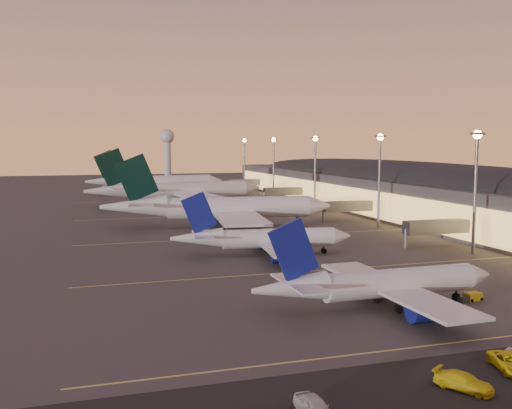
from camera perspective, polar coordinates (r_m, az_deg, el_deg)
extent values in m
plane|color=#3E3B39|center=(110.74, 5.91, -5.98)|extent=(700.00, 700.00, 0.00)
cylinder|color=silver|center=(84.07, 14.17, -7.54)|extent=(23.24, 4.47, 3.94)
cone|color=silver|center=(91.89, 21.30, -6.62)|extent=(3.82, 4.03, 3.94)
cone|color=silver|center=(76.42, 3.38, -8.36)|extent=(10.54, 4.18, 3.94)
cube|color=silver|center=(83.65, 13.50, -8.08)|extent=(7.48, 33.34, 0.43)
cylinder|color=navy|center=(90.42, 11.42, -7.84)|extent=(5.29, 3.08, 2.96)
cylinder|color=navy|center=(78.54, 16.81, -10.11)|extent=(5.29, 3.08, 2.96)
cube|color=navy|center=(75.51, 3.77, -4.56)|extent=(7.23, 0.76, 8.55)
cube|color=silver|center=(76.74, 4.27, -7.85)|extent=(4.01, 12.03, 0.28)
cylinder|color=black|center=(90.23, 19.39, -8.57)|extent=(0.32, 0.32, 1.56)
cylinder|color=black|center=(90.28, 19.39, -8.71)|extent=(1.12, 0.72, 1.10)
cylinder|color=black|center=(86.07, 12.06, -9.06)|extent=(0.32, 0.32, 1.56)
cylinder|color=black|center=(86.13, 12.06, -9.21)|extent=(1.12, 0.72, 1.10)
cylinder|color=black|center=(81.54, 14.05, -9.96)|extent=(0.32, 0.32, 1.56)
cylinder|color=black|center=(81.61, 14.05, -10.12)|extent=(1.12, 0.72, 1.10)
cylinder|color=silver|center=(118.90, 2.26, -3.37)|extent=(23.76, 6.73, 3.99)
cone|color=silver|center=(122.57, 8.50, -3.15)|extent=(4.23, 4.41, 3.99)
cone|color=silver|center=(116.33, -5.96, -3.36)|extent=(10.99, 5.21, 3.99)
cube|color=silver|center=(118.78, 1.73, -3.72)|extent=(10.72, 34.20, 0.44)
cylinder|color=navy|center=(126.29, 1.36, -3.76)|extent=(5.61, 3.60, 3.00)
cylinder|color=navy|center=(112.08, 2.90, -5.02)|extent=(5.61, 3.60, 3.00)
cube|color=navy|center=(115.64, -5.73, -0.82)|extent=(7.34, 1.46, 8.66)
cube|color=silver|center=(116.34, -5.33, -3.06)|extent=(5.18, 12.47, 0.28)
cylinder|color=black|center=(121.89, 6.80, -4.51)|extent=(0.35, 0.35, 1.58)
cylinder|color=black|center=(121.93, 6.80, -4.61)|extent=(1.19, 0.83, 1.12)
cylinder|color=black|center=(121.69, 1.10, -4.48)|extent=(0.35, 0.35, 1.58)
cylinder|color=black|center=(121.73, 1.10, -4.59)|extent=(1.19, 0.83, 1.12)
cylinder|color=black|center=(116.31, 1.65, -4.98)|extent=(0.35, 0.35, 1.58)
cylinder|color=black|center=(116.35, 1.65, -5.09)|extent=(1.19, 0.83, 1.12)
cylinder|color=silver|center=(159.69, -1.70, -0.29)|extent=(40.28, 11.07, 6.02)
cone|color=silver|center=(164.52, 6.31, -0.13)|extent=(7.14, 6.80, 6.02)
cone|color=silver|center=(158.20, -12.12, -0.20)|extent=(18.62, 8.28, 6.02)
cube|color=silver|center=(159.56, -2.38, -0.68)|extent=(18.93, 59.24, 0.66)
cylinder|color=#525559|center=(172.58, -2.50, -0.85)|extent=(9.50, 5.63, 4.52)
cylinder|color=#525559|center=(147.41, -1.24, -2.03)|extent=(9.50, 5.63, 4.52)
cube|color=black|center=(157.52, -11.86, 2.62)|extent=(11.90, 2.42, 13.37)
cube|color=silver|center=(158.03, -11.34, 0.13)|extent=(9.06, 21.61, 0.42)
cylinder|color=black|center=(163.38, 4.13, -1.65)|extent=(0.54, 0.54, 2.41)
cylinder|color=black|center=(163.43, 4.13, -1.77)|extent=(1.81, 1.26, 1.69)
cylinder|color=black|center=(163.95, -3.01, -1.61)|extent=(0.54, 0.54, 2.41)
cylinder|color=black|center=(164.00, -3.01, -1.74)|extent=(1.81, 1.26, 1.69)
cylinder|color=black|center=(155.65, -2.65, -2.02)|extent=(0.54, 0.54, 2.41)
cylinder|color=black|center=(155.70, -2.64, -2.15)|extent=(1.81, 1.26, 1.69)
cylinder|color=silver|center=(217.44, -6.35, 1.44)|extent=(42.51, 11.98, 6.36)
cone|color=silver|center=(226.35, -0.48, 1.66)|extent=(7.58, 7.21, 6.36)
cone|color=silver|center=(209.73, -14.28, 1.34)|extent=(19.67, 8.86, 6.36)
cube|color=silver|center=(216.90, -6.85, 1.13)|extent=(20.39, 62.53, 0.70)
cylinder|color=#525559|center=(230.33, -7.57, 0.87)|extent=(10.05, 6.01, 4.77)
cylinder|color=#525559|center=(204.78, -5.31, 0.25)|extent=(10.05, 6.01, 4.77)
cube|color=black|center=(209.42, -14.08, 3.59)|extent=(12.55, 2.64, 14.11)
cube|color=silver|center=(210.09, -13.67, 1.62)|extent=(9.71, 22.83, 0.44)
cylinder|color=black|center=(224.04, -2.05, 0.47)|extent=(0.57, 0.57, 2.54)
cylinder|color=black|center=(224.08, -2.05, 0.37)|extent=(1.91, 1.34, 1.78)
cylinder|color=black|center=(221.01, -7.54, 0.34)|extent=(0.57, 0.57, 2.54)
cylinder|color=black|center=(221.05, -7.53, 0.24)|extent=(1.91, 1.34, 1.78)
cylinder|color=black|center=(212.58, -6.82, 0.13)|extent=(0.57, 0.57, 2.54)
cylinder|color=black|center=(212.62, -6.82, 0.02)|extent=(1.91, 1.34, 1.78)
cylinder|color=silver|center=(273.25, -8.78, 2.28)|extent=(40.11, 8.65, 6.02)
cone|color=silver|center=(279.02, -4.13, 2.41)|extent=(6.80, 6.43, 6.02)
cone|color=silver|center=(268.63, -14.82, 2.24)|extent=(18.33, 7.20, 6.02)
cube|color=silver|center=(272.93, -9.17, 2.04)|extent=(15.39, 58.81, 0.66)
cylinder|color=#525559|center=(285.83, -9.44, 1.81)|extent=(9.27, 5.10, 4.51)
cylinder|color=#525559|center=(260.87, -8.31, 1.43)|extent=(9.27, 5.10, 4.51)
cube|color=black|center=(268.36, -14.67, 3.91)|extent=(11.90, 1.69, 13.35)
cube|color=silver|center=(268.82, -14.36, 2.45)|extent=(7.80, 21.32, 0.42)
cylinder|color=black|center=(277.54, -5.39, 1.50)|extent=(0.51, 0.51, 2.41)
cylinder|color=black|center=(277.57, -5.39, 1.43)|extent=(1.75, 1.16, 1.68)
cylinder|color=black|center=(277.02, -9.60, 1.44)|extent=(0.51, 0.51, 2.41)
cylinder|color=black|center=(277.05, -9.60, 1.36)|extent=(1.75, 1.16, 1.68)
cylinder|color=black|center=(268.79, -9.24, 1.31)|extent=(0.51, 0.51, 2.41)
cylinder|color=black|center=(268.82, -9.24, 1.23)|extent=(1.75, 1.16, 1.68)
cube|color=#4A494F|center=(202.10, 14.11, 1.03)|extent=(40.00, 255.00, 12.00)
ellipsoid|color=black|center=(201.68, 14.15, 2.73)|extent=(39.00, 253.00, 10.92)
cube|color=#ECB85A|center=(192.52, 8.95, 0.60)|extent=(0.40, 244.80, 8.00)
cube|color=#525559|center=(134.97, 17.64, -2.13)|extent=(16.00, 3.20, 3.00)
cylinder|color=slate|center=(130.95, 14.73, -3.30)|extent=(0.70, 0.70, 4.40)
cube|color=#525559|center=(173.52, 9.17, -0.16)|extent=(16.00, 3.20, 3.00)
cylinder|color=slate|center=(170.41, 6.74, -1.02)|extent=(0.70, 0.70, 4.40)
cube|color=#525559|center=(225.80, 2.76, 1.33)|extent=(16.00, 3.20, 3.00)
cylinder|color=slate|center=(223.42, 0.83, 0.69)|extent=(0.70, 0.70, 4.40)
cube|color=#525559|center=(278.97, -1.15, 2.23)|extent=(16.00, 3.20, 3.00)
cylinder|color=slate|center=(277.05, -2.74, 1.72)|extent=(0.70, 0.70, 4.40)
cylinder|color=slate|center=(127.29, 21.06, 0.90)|extent=(0.70, 0.70, 25.00)
cube|color=slate|center=(126.88, 21.28, 6.62)|extent=(2.20, 2.20, 0.50)
sphere|color=#FFB464|center=(126.88, 21.28, 6.53)|extent=(1.80, 1.80, 1.80)
cylinder|color=slate|center=(160.54, 12.22, 2.15)|extent=(0.70, 0.70, 25.00)
cube|color=slate|center=(160.21, 12.32, 6.68)|extent=(2.20, 2.20, 0.50)
sphere|color=#FFB464|center=(160.21, 12.32, 6.61)|extent=(1.80, 1.80, 1.80)
cylinder|color=slate|center=(200.91, 5.93, 3.01)|extent=(0.70, 0.70, 25.00)
cube|color=slate|center=(200.65, 5.97, 6.63)|extent=(2.20, 2.20, 0.50)
sphere|color=#FFB464|center=(200.65, 5.97, 6.57)|extent=(1.80, 1.80, 1.80)
cylinder|color=slate|center=(242.91, 1.77, 3.56)|extent=(0.70, 0.70, 25.00)
cube|color=slate|center=(242.70, 1.78, 6.55)|extent=(2.20, 2.20, 0.50)
sphere|color=#FFB464|center=(242.69, 1.78, 6.51)|extent=(1.80, 1.80, 1.80)
cylinder|color=slate|center=(285.83, -1.16, 3.93)|extent=(0.70, 0.70, 25.00)
cube|color=slate|center=(285.64, -1.16, 6.48)|extent=(2.20, 2.20, 0.50)
sphere|color=#FFB464|center=(285.64, -1.16, 6.44)|extent=(1.80, 1.80, 1.80)
cylinder|color=silver|center=(363.58, -8.83, 4.39)|extent=(4.40, 4.40, 26.00)
sphere|color=silver|center=(363.48, -8.87, 6.75)|extent=(9.00, 9.00, 9.00)
cube|color=#D8C659|center=(72.95, 20.20, -12.72)|extent=(90.00, 0.36, 0.00)
cube|color=#D8C659|center=(106.27, 6.97, -6.51)|extent=(90.00, 0.36, 0.00)
cube|color=#D8C659|center=(143.05, 0.41, -3.21)|extent=(90.00, 0.36, 0.00)
cube|color=#D8C659|center=(186.02, -3.76, -1.08)|extent=(90.00, 0.36, 0.00)
cube|color=#D8C659|center=(239.56, -6.81, 0.49)|extent=(90.00, 0.36, 0.00)
cube|color=yellow|center=(91.37, 20.87, -8.58)|extent=(2.70, 1.90, 1.15)
cube|color=#525559|center=(90.10, 20.02, -8.85)|extent=(1.64, 1.55, 0.84)
cylinder|color=black|center=(92.64, 20.92, -8.60)|extent=(0.48, 0.25, 0.46)
cylinder|color=black|center=(91.60, 21.63, -8.79)|extent=(0.48, 0.25, 0.46)
cylinder|color=black|center=(91.33, 20.09, -8.78)|extent=(0.48, 0.25, 0.46)
cylinder|color=black|center=(90.27, 20.80, -8.98)|extent=(0.48, 0.25, 0.46)
imported|color=silver|center=(51.39, 5.90, -19.51)|extent=(2.51, 5.25, 1.73)
imported|color=yellow|center=(59.38, 20.06, -16.30)|extent=(4.85, 5.86, 1.60)
imported|color=yellow|center=(65.77, 24.04, -14.22)|extent=(4.10, 6.32, 1.62)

